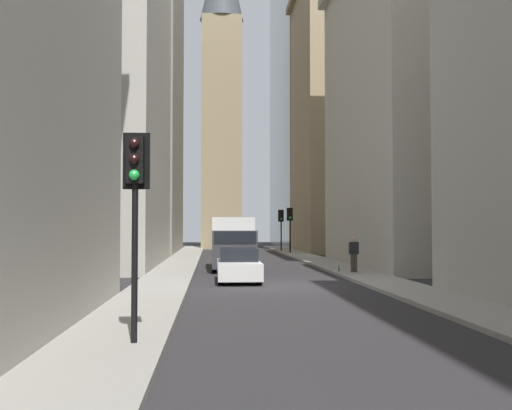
{
  "coord_description": "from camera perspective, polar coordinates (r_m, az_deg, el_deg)",
  "views": [
    {
      "loc": [
        -23.77,
        2.52,
        2.33
      ],
      "look_at": [
        13.61,
        -0.24,
        3.71
      ],
      "focal_mm": 41.74,
      "sensor_mm": 36.0,
      "label": 1
    }
  ],
  "objects": [
    {
      "name": "pedestrian",
      "position": [
        29.36,
        9.35,
        -4.53
      ],
      "size": [
        0.26,
        0.44,
        1.72
      ],
      "color": "#473D33",
      "rests_on": "sidewalk_left"
    },
    {
      "name": "sedan_white",
      "position": [
        25.45,
        -1.69,
        -5.87
      ],
      "size": [
        4.3,
        1.78,
        1.42
      ],
      "color": "silver",
      "rests_on": "ground_plane"
    },
    {
      "name": "sidewalk_left",
      "position": [
        24.89,
        12.29,
        -7.28
      ],
      "size": [
        90.0,
        2.2,
        0.14
      ],
      "primitive_type": "cube",
      "color": "#A8A399",
      "rests_on": "ground_plane"
    },
    {
      "name": "building_right_midfar",
      "position": [
        38.74,
        -16.77,
        17.16
      ],
      "size": [
        15.91,
        10.0,
        30.11
      ],
      "color": "#B7B2A5",
      "rests_on": "ground_plane"
    },
    {
      "name": "church_spire",
      "position": [
        66.09,
        -3.32,
        11.85
      ],
      "size": [
        4.73,
        4.73,
        35.12
      ],
      "color": "#9E8966",
      "rests_on": "ground_plane"
    },
    {
      "name": "glass_tower_distant",
      "position": [
        78.9,
        7.48,
        18.28
      ],
      "size": [
        21.79,
        14.0,
        59.61
      ],
      "primitive_type": "cube",
      "color": "#ADBCB7",
      "rests_on": "ground_plane"
    },
    {
      "name": "traffic_light_midblock",
      "position": [
        50.76,
        3.28,
        -1.41
      ],
      "size": [
        0.43,
        0.52,
        3.83
      ],
      "color": "black",
      "rests_on": "sidewalk_left"
    },
    {
      "name": "discarded_bottle",
      "position": [
        30.02,
        7.96,
        -6.07
      ],
      "size": [
        0.07,
        0.07,
        0.27
      ],
      "color": "#236033",
      "rests_on": "sidewalk_left"
    },
    {
      "name": "ground_plane",
      "position": [
        24.01,
        1.85,
        -7.68
      ],
      "size": [
        135.0,
        135.0,
        0.0
      ],
      "primitive_type": "plane",
      "color": "#302D30"
    },
    {
      "name": "sidewalk_right",
      "position": [
        23.96,
        -9.01,
        -7.5
      ],
      "size": [
        90.0,
        2.2,
        0.14
      ],
      "primitive_type": "cube",
      "color": "#A8A399",
      "rests_on": "ground_plane"
    },
    {
      "name": "building_left_far",
      "position": [
        57.51,
        9.17,
        9.31
      ],
      "size": [
        12.28,
        10.5,
        27.36
      ],
      "color": "#9E8966",
      "rests_on": "ground_plane"
    },
    {
      "name": "traffic_light_far_junction",
      "position": [
        54.84,
        2.42,
        -1.51
      ],
      "size": [
        0.43,
        0.52,
        3.77
      ],
      "color": "black",
      "rests_on": "sidewalk_left"
    },
    {
      "name": "traffic_light_foreground",
      "position": [
        11.59,
        -11.51,
        1.71
      ],
      "size": [
        0.43,
        0.52,
        4.02
      ],
      "color": "black",
      "rests_on": "sidewalk_right"
    },
    {
      "name": "building_left_midfar",
      "position": [
        37.59,
        16.63,
        10.9
      ],
      "size": [
        16.06,
        10.5,
        21.45
      ],
      "color": "beige",
      "rests_on": "ground_plane"
    },
    {
      "name": "delivery_truck",
      "position": [
        32.51,
        -2.24,
        -3.65
      ],
      "size": [
        6.46,
        2.25,
        2.84
      ],
      "color": "silver",
      "rests_on": "ground_plane"
    },
    {
      "name": "building_right_far",
      "position": [
        56.23,
        -12.56,
        9.28
      ],
      "size": [
        17.12,
        10.0,
        26.77
      ],
      "color": "gray",
      "rests_on": "ground_plane"
    }
  ]
}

